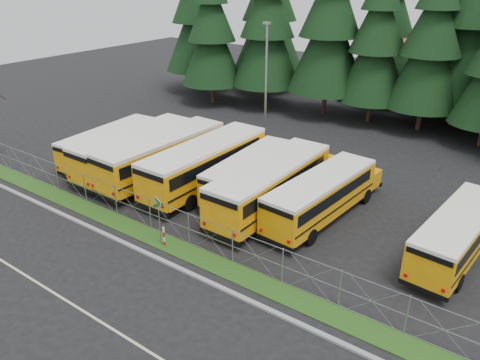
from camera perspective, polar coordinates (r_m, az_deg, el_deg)
name	(u,v)px	position (r m, az deg, el deg)	size (l,w,h in m)	color
ground	(215,242)	(26.62, -3.10, -7.58)	(120.00, 120.00, 0.00)	black
curb	(177,268)	(24.66, -7.66, -10.53)	(50.00, 0.25, 0.12)	gray
grass_verge	(195,256)	(25.52, -5.50, -9.15)	(50.00, 1.40, 0.06)	#204112
road_lane_line	(101,322)	(22.21, -16.60, -16.25)	(50.00, 0.12, 0.01)	beige
chainlink_fence	(203,234)	(25.44, -4.56, -6.64)	(44.00, 0.10, 2.00)	gray
bus_0	(114,145)	(38.29, -15.16, 4.18)	(2.42, 10.27, 2.69)	orange
bus_1	(139,150)	(36.07, -12.21, 3.59)	(2.81, 11.89, 3.12)	orange
bus_2	(167,156)	(34.33, -8.91, 2.88)	(2.92, 12.37, 3.24)	orange
bus_3	(209,165)	(32.53, -3.74, 1.90)	(2.93, 12.43, 3.26)	orange
bus_4	(253,173)	(31.77, 1.58, 0.81)	(2.42, 10.25, 2.69)	orange
bus_5	(274,186)	(29.50, 4.19, -0.68)	(2.86, 12.12, 3.18)	orange
bus_6	(324,197)	(28.85, 10.18, -2.02)	(2.55, 10.82, 2.84)	orange
bus_east	(459,235)	(27.27, 25.16, -6.04)	(2.40, 10.18, 2.67)	orange
street_sign	(159,212)	(25.80, -9.89, -3.84)	(0.77, 0.51, 2.81)	gray
striped_bollard	(164,237)	(26.27, -9.25, -6.83)	(0.11, 0.11, 1.20)	#B20C0C
light_standard	(266,80)	(39.98, 3.21, 12.07)	(0.70, 0.35, 10.14)	gray
conifer_0	(198,14)	(58.32, -5.09, 19.46)	(8.14, 8.14, 18.00)	black
conifer_1	(212,34)	(52.70, -3.48, 17.36)	(6.81, 6.81, 15.07)	black
conifer_2	(267,29)	(51.16, 3.35, 17.90)	(7.42, 7.42, 16.41)	black
conifer_3	(330,27)	(48.65, 10.91, 17.79)	(7.89, 7.89, 17.45)	black
conifer_4	(377,44)	(47.29, 16.34, 15.59)	(6.78, 6.78, 15.01)	black
conifer_5	(431,47)	(46.09, 22.26, 14.80)	(6.95, 6.95, 15.36)	black
conifer_10	(269,12)	(58.32, 3.62, 19.74)	(8.35, 8.35, 18.48)	black
conifer_11	(387,27)	(54.36, 17.44, 17.39)	(7.51, 7.51, 16.62)	black
conifer_12	(472,14)	(48.83, 26.46, 17.68)	(9.30, 9.30, 20.58)	black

